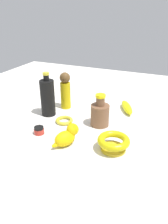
{
  "coord_description": "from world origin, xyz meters",
  "views": [
    {
      "loc": [
        0.9,
        0.39,
        0.53
      ],
      "look_at": [
        0.0,
        0.0,
        0.05
      ],
      "focal_mm": 35.66,
      "sensor_mm": 36.0,
      "label": 1
    }
  ],
  "objects_px": {
    "bangle": "(64,120)",
    "bottle_tall": "(48,97)",
    "banana": "(127,107)",
    "person_figure_adult": "(65,90)",
    "bowl": "(114,142)",
    "cat_figurine": "(67,136)",
    "nail_polish_jar": "(39,130)",
    "bottle_short": "(100,113)"
  },
  "relations": [
    {
      "from": "cat_figurine",
      "to": "bowl",
      "type": "bearing_deg",
      "value": 101.6
    },
    {
      "from": "cat_figurine",
      "to": "bottle_short",
      "type": "xyz_separation_m",
      "value": [
        -0.22,
        0.07,
        0.02
      ]
    },
    {
      "from": "banana",
      "to": "bottle_short",
      "type": "distance_m",
      "value": 0.23
    },
    {
      "from": "bottle_tall",
      "to": "bowl",
      "type": "bearing_deg",
      "value": 66.57
    },
    {
      "from": "nail_polish_jar",
      "to": "banana",
      "type": "bearing_deg",
      "value": 142.18
    },
    {
      "from": "bowl",
      "to": "bottle_short",
      "type": "distance_m",
      "value": 0.22
    },
    {
      "from": "bottle_tall",
      "to": "bowl",
      "type": "relative_size",
      "value": 1.76
    },
    {
      "from": "banana",
      "to": "cat_figurine",
      "type": "xyz_separation_m",
      "value": [
        0.42,
        -0.15,
        0.02
      ]
    },
    {
      "from": "bowl",
      "to": "bottle_short",
      "type": "xyz_separation_m",
      "value": [
        -0.18,
        -0.12,
        0.02
      ]
    },
    {
      "from": "banana",
      "to": "nail_polish_jar",
      "type": "bearing_deg",
      "value": -65.69
    },
    {
      "from": "nail_polish_jar",
      "to": "bangle",
      "type": "height_order",
      "value": "nail_polish_jar"
    },
    {
      "from": "person_figure_adult",
      "to": "banana",
      "type": "bearing_deg",
      "value": 106.1
    },
    {
      "from": "nail_polish_jar",
      "to": "bangle",
      "type": "bearing_deg",
      "value": 159.8
    },
    {
      "from": "cat_figurine",
      "to": "bottle_tall",
      "type": "relative_size",
      "value": 0.52
    },
    {
      "from": "bangle",
      "to": "bottle_short",
      "type": "height_order",
      "value": "bottle_short"
    },
    {
      "from": "person_figure_adult",
      "to": "bowl",
      "type": "distance_m",
      "value": 0.47
    },
    {
      "from": "bowl",
      "to": "bottle_short",
      "type": "bearing_deg",
      "value": -145.79
    },
    {
      "from": "cat_figurine",
      "to": "bowl",
      "type": "distance_m",
      "value": 0.19
    },
    {
      "from": "bottle_tall",
      "to": "bottle_short",
      "type": "distance_m",
      "value": 0.29
    },
    {
      "from": "bangle",
      "to": "bowl",
      "type": "distance_m",
      "value": 0.32
    },
    {
      "from": "person_figure_adult",
      "to": "bangle",
      "type": "bearing_deg",
      "value": 24.8
    },
    {
      "from": "person_figure_adult",
      "to": "bowl",
      "type": "relative_size",
      "value": 1.57
    },
    {
      "from": "bangle",
      "to": "bottle_tall",
      "type": "xyz_separation_m",
      "value": [
        -0.05,
        -0.12,
        0.09
      ]
    },
    {
      "from": "bangle",
      "to": "bowl",
      "type": "height_order",
      "value": "bowl"
    },
    {
      "from": "banana",
      "to": "person_figure_adult",
      "type": "height_order",
      "value": "person_figure_adult"
    },
    {
      "from": "banana",
      "to": "bottle_short",
      "type": "bearing_deg",
      "value": -49.83
    },
    {
      "from": "person_figure_adult",
      "to": "cat_figurine",
      "type": "bearing_deg",
      "value": 28.49
    },
    {
      "from": "bangle",
      "to": "bottle_tall",
      "type": "distance_m",
      "value": 0.15
    },
    {
      "from": "person_figure_adult",
      "to": "cat_figurine",
      "type": "height_order",
      "value": "person_figure_adult"
    },
    {
      "from": "nail_polish_jar",
      "to": "bottle_tall",
      "type": "xyz_separation_m",
      "value": [
        -0.19,
        -0.06,
        0.08
      ]
    },
    {
      "from": "cat_figurine",
      "to": "bangle",
      "type": "bearing_deg",
      "value": -148.27
    },
    {
      "from": "bowl",
      "to": "bottle_short",
      "type": "height_order",
      "value": "bottle_short"
    },
    {
      "from": "banana",
      "to": "person_figure_adult",
      "type": "distance_m",
      "value": 0.35
    },
    {
      "from": "bangle",
      "to": "bottle_tall",
      "type": "bearing_deg",
      "value": -112.13
    },
    {
      "from": "bowl",
      "to": "banana",
      "type": "bearing_deg",
      "value": -174.36
    },
    {
      "from": "bowl",
      "to": "cat_figurine",
      "type": "bearing_deg",
      "value": -78.4
    },
    {
      "from": "nail_polish_jar",
      "to": "bottle_tall",
      "type": "distance_m",
      "value": 0.22
    },
    {
      "from": "bottle_tall",
      "to": "bottle_short",
      "type": "height_order",
      "value": "bottle_tall"
    },
    {
      "from": "nail_polish_jar",
      "to": "banana",
      "type": "height_order",
      "value": "banana"
    },
    {
      "from": "bottle_tall",
      "to": "bangle",
      "type": "bearing_deg",
      "value": 67.87
    },
    {
      "from": "banana",
      "to": "cat_figurine",
      "type": "height_order",
      "value": "cat_figurine"
    },
    {
      "from": "banana",
      "to": "bowl",
      "type": "distance_m",
      "value": 0.39
    }
  ]
}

